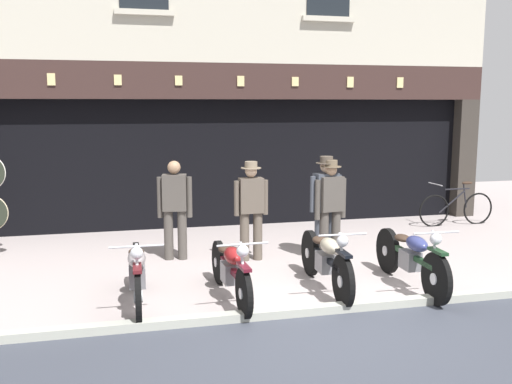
# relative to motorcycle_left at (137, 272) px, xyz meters

# --- Properties ---
(ground) EXTENTS (22.81, 22.00, 0.18)m
(ground) POSITION_rel_motorcycle_left_xyz_m (2.18, -1.88, -0.46)
(ground) COLOR #A39795
(shop_facade) EXTENTS (11.11, 4.42, 6.65)m
(shop_facade) POSITION_rel_motorcycle_left_xyz_m (2.18, 6.09, 1.35)
(shop_facade) COLOR black
(shop_facade) RESTS_ON ground
(motorcycle_left) EXTENTS (0.62, 1.94, 0.92)m
(motorcycle_left) POSITION_rel_motorcycle_left_xyz_m (0.00, 0.00, 0.00)
(motorcycle_left) COLOR black
(motorcycle_left) RESTS_ON ground
(motorcycle_center_left) EXTENTS (0.62, 2.01, 0.90)m
(motorcycle_center_left) POSITION_rel_motorcycle_left_xyz_m (1.18, -0.08, -0.01)
(motorcycle_center_left) COLOR black
(motorcycle_center_left) RESTS_ON ground
(motorcycle_center) EXTENTS (0.62, 2.07, 0.93)m
(motorcycle_center) POSITION_rel_motorcycle_left_xyz_m (2.50, -0.01, 0.01)
(motorcycle_center) COLOR black
(motorcycle_center) RESTS_ON ground
(motorcycle_center_right) EXTENTS (0.62, 2.10, 0.93)m
(motorcycle_center_right) POSITION_rel_motorcycle_left_xyz_m (3.68, -0.18, 0.01)
(motorcycle_center_right) COLOR black
(motorcycle_center_right) RESTS_ON ground
(salesman_left) EXTENTS (0.55, 0.28, 1.61)m
(salesman_left) POSITION_rel_motorcycle_left_xyz_m (0.68, 2.04, 0.47)
(salesman_left) COLOR #47423D
(salesman_left) RESTS_ON ground
(shopkeeper_center) EXTENTS (0.56, 0.32, 1.61)m
(shopkeeper_center) POSITION_rel_motorcycle_left_xyz_m (1.87, 1.71, 0.46)
(shopkeeper_center) COLOR brown
(shopkeeper_center) RESTS_ON ground
(salesman_right) EXTENTS (0.56, 0.34, 1.68)m
(salesman_right) POSITION_rel_motorcycle_left_xyz_m (3.06, 1.52, 0.51)
(salesman_right) COLOR #3D424C
(salesman_right) RESTS_ON ground
(assistant_far_right) EXTENTS (0.55, 0.32, 1.63)m
(assistant_far_right) POSITION_rel_motorcycle_left_xyz_m (3.12, 1.45, 0.47)
(assistant_far_right) COLOR #47423D
(assistant_far_right) RESTS_ON ground
(advert_board_near) EXTENTS (0.83, 0.03, 1.09)m
(advert_board_near) POSITION_rel_motorcycle_left_xyz_m (4.61, 4.50, 1.26)
(advert_board_near) COLOR silver
(leaning_bicycle) EXTENTS (1.72, 0.50, 0.93)m
(leaning_bicycle) POSITION_rel_motorcycle_left_xyz_m (6.65, 3.34, -0.06)
(leaning_bicycle) COLOR black
(leaning_bicycle) RESTS_ON ground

